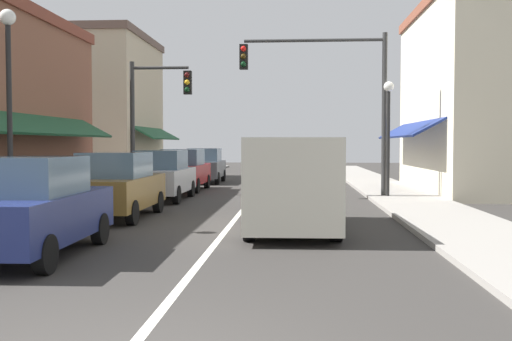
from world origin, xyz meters
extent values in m
plane|color=#33302D|center=(0.00, 18.00, 0.00)|extent=(80.00, 80.00, 0.00)
cube|color=gray|center=(-5.50, 18.00, 0.06)|extent=(2.60, 56.00, 0.12)
cube|color=gray|center=(5.50, 18.00, 0.06)|extent=(2.60, 56.00, 0.12)
cube|color=silver|center=(0.00, 18.00, 0.00)|extent=(0.14, 52.00, 0.01)
cube|color=slate|center=(-6.86, 12.00, 1.40)|extent=(0.08, 10.64, 1.80)
cube|color=#194C2D|center=(-6.25, 12.00, 2.60)|extent=(1.27, 11.76, 0.73)
cube|color=slate|center=(-6.86, 15.08, 4.37)|extent=(0.08, 1.10, 1.30)
cube|color=beige|center=(9.75, 20.00, 3.72)|extent=(5.89, 10.00, 7.43)
cube|color=brown|center=(9.75, 20.00, 7.63)|extent=(6.09, 10.20, 0.40)
cube|color=slate|center=(6.86, 20.00, 1.40)|extent=(0.08, 7.60, 1.80)
cube|color=navy|center=(6.25, 20.00, 2.60)|extent=(1.27, 8.40, 0.73)
cube|color=slate|center=(6.86, 17.80, 5.35)|extent=(0.08, 1.10, 1.30)
cube|color=slate|center=(6.86, 22.20, 5.35)|extent=(0.08, 1.10, 1.30)
cube|color=#BCAD8E|center=(-9.08, 28.00, 3.85)|extent=(4.57, 8.00, 7.71)
cube|color=brown|center=(-9.08, 28.00, 7.91)|extent=(4.77, 8.20, 0.40)
cube|color=slate|center=(-6.86, 28.00, 1.40)|extent=(0.08, 6.08, 1.80)
cube|color=#194C2D|center=(-6.25, 28.00, 2.60)|extent=(1.27, 6.72, 0.73)
cube|color=slate|center=(-6.86, 26.24, 5.55)|extent=(0.08, 1.10, 1.30)
cube|color=slate|center=(-6.86, 29.76, 5.55)|extent=(0.08, 1.10, 1.30)
cube|color=navy|center=(-3.03, 5.12, 0.71)|extent=(1.82, 4.14, 0.80)
cube|color=slate|center=(-3.03, 5.02, 1.44)|extent=(1.57, 2.03, 0.66)
cylinder|color=black|center=(-3.85, 6.45, 0.31)|extent=(0.21, 0.62, 0.62)
cylinder|color=black|center=(-2.27, 6.49, 0.31)|extent=(0.21, 0.62, 0.62)
cylinder|color=black|center=(-2.21, 3.78, 0.31)|extent=(0.21, 0.62, 0.62)
cube|color=brown|center=(-3.18, 10.57, 0.71)|extent=(1.72, 4.10, 0.80)
cube|color=slate|center=(-3.18, 10.47, 1.44)|extent=(1.52, 2.00, 0.66)
cylinder|color=black|center=(-3.97, 11.92, 0.31)|extent=(0.20, 0.62, 0.62)
cylinder|color=black|center=(-2.39, 11.92, 0.31)|extent=(0.20, 0.62, 0.62)
cylinder|color=black|center=(-3.98, 9.22, 0.31)|extent=(0.20, 0.62, 0.62)
cylinder|color=black|center=(-2.39, 9.22, 0.31)|extent=(0.20, 0.62, 0.62)
cube|color=#B7BABF|center=(-3.13, 15.66, 0.71)|extent=(1.73, 4.10, 0.80)
cube|color=slate|center=(-3.13, 15.56, 1.44)|extent=(1.52, 2.00, 0.66)
cylinder|color=black|center=(-3.92, 17.01, 0.31)|extent=(0.20, 0.62, 0.62)
cylinder|color=black|center=(-2.34, 17.01, 0.31)|extent=(0.20, 0.62, 0.62)
cylinder|color=black|center=(-3.91, 14.30, 0.31)|extent=(0.20, 0.62, 0.62)
cylinder|color=black|center=(-2.33, 14.31, 0.31)|extent=(0.20, 0.62, 0.62)
cube|color=maroon|center=(-3.18, 19.95, 0.71)|extent=(1.75, 4.11, 0.80)
cube|color=slate|center=(-3.18, 19.85, 1.44)|extent=(1.53, 2.01, 0.66)
cylinder|color=black|center=(-3.96, 21.31, 0.31)|extent=(0.20, 0.62, 0.62)
cylinder|color=black|center=(-2.38, 21.29, 0.31)|extent=(0.20, 0.62, 0.62)
cylinder|color=black|center=(-3.98, 18.60, 0.31)|extent=(0.20, 0.62, 0.62)
cylinder|color=black|center=(-2.40, 18.59, 0.31)|extent=(0.20, 0.62, 0.62)
cube|color=#4C5156|center=(-3.05, 25.01, 0.71)|extent=(1.78, 4.12, 0.80)
cube|color=slate|center=(-3.04, 24.91, 1.44)|extent=(1.55, 2.02, 0.66)
cylinder|color=black|center=(-3.86, 26.36, 0.31)|extent=(0.21, 0.62, 0.62)
cylinder|color=black|center=(-2.27, 26.38, 0.31)|extent=(0.21, 0.62, 0.62)
cylinder|color=black|center=(-3.82, 23.65, 0.31)|extent=(0.21, 0.62, 0.62)
cylinder|color=black|center=(-2.24, 23.67, 0.31)|extent=(0.21, 0.62, 0.62)
cube|color=beige|center=(1.51, 8.66, 1.17)|extent=(2.05, 5.03, 1.90)
cube|color=slate|center=(1.47, 11.06, 1.59)|extent=(1.73, 0.30, 0.84)
cube|color=black|center=(1.46, 11.24, 0.48)|extent=(1.87, 0.23, 0.24)
cylinder|color=black|center=(0.60, 10.20, 0.36)|extent=(0.25, 0.72, 0.72)
cylinder|color=black|center=(2.36, 10.23, 0.36)|extent=(0.25, 0.72, 0.72)
cylinder|color=black|center=(0.65, 7.10, 0.36)|extent=(0.25, 0.72, 0.72)
cylinder|color=black|center=(2.42, 7.13, 0.36)|extent=(0.25, 0.72, 0.72)
cylinder|color=#333333|center=(4.80, 16.80, 3.00)|extent=(0.18, 0.18, 6.01)
cylinder|color=#333333|center=(2.25, 16.80, 5.76)|extent=(5.10, 0.12, 0.12)
cube|color=black|center=(-0.30, 16.62, 5.16)|extent=(0.30, 0.24, 0.90)
sphere|color=red|center=(-0.30, 16.49, 5.44)|extent=(0.20, 0.20, 0.20)
sphere|color=#3D2D0C|center=(-0.30, 16.49, 5.16)|extent=(0.20, 0.20, 0.20)
sphere|color=#0C3316|center=(-0.30, 16.49, 4.88)|extent=(0.20, 0.20, 0.20)
cylinder|color=#333333|center=(-4.80, 17.87, 2.60)|extent=(0.18, 0.18, 5.20)
cylinder|color=#333333|center=(-3.68, 17.87, 4.95)|extent=(2.23, 0.12, 0.12)
cube|color=black|center=(-2.57, 17.69, 4.35)|extent=(0.30, 0.24, 0.90)
sphere|color=#420F0F|center=(-2.57, 17.56, 4.63)|extent=(0.20, 0.20, 0.20)
sphere|color=yellow|center=(-2.57, 17.56, 4.35)|extent=(0.20, 0.20, 0.20)
sphere|color=#0C3316|center=(-2.57, 17.56, 4.07)|extent=(0.20, 0.20, 0.20)
cylinder|color=black|center=(-4.89, 8.11, 2.33)|extent=(0.12, 0.12, 4.67)
sphere|color=white|center=(-4.89, 8.11, 4.85)|extent=(0.36, 0.36, 0.36)
cylinder|color=black|center=(4.91, 16.53, 1.93)|extent=(0.12, 0.12, 3.86)
sphere|color=white|center=(4.91, 16.53, 4.04)|extent=(0.36, 0.36, 0.36)
camera|label=1|loc=(1.60, -4.87, 1.99)|focal=41.32mm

